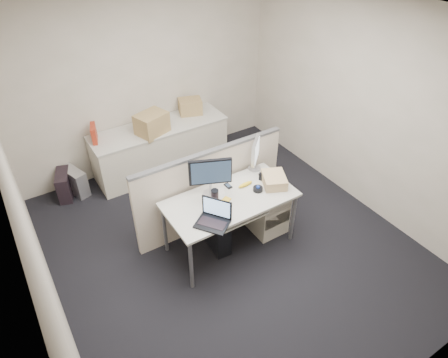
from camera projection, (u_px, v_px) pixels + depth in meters
floor at (230, 244)px, 4.96m from camera, size 4.00×4.50×0.01m
ceiling at (232, 17)px, 3.33m from camera, size 4.00×4.50×0.01m
wall_back at (145, 79)px, 5.67m from camera, size 4.00×0.02×2.70m
wall_front at (417, 311)px, 2.62m from camera, size 4.00×0.02×2.70m
wall_left at (28, 223)px, 3.29m from camera, size 0.02×4.50×2.70m
wall_right at (364, 106)px, 5.00m from camera, size 0.02×4.50×2.70m
desk at (230, 203)px, 4.56m from camera, size 1.50×0.75×0.73m
keyboard_tray at (239, 215)px, 4.46m from camera, size 0.62×0.32×0.02m
drawer_pedestal at (264, 206)px, 5.03m from camera, size 0.40×0.55×0.65m
cubicle_partition at (210, 190)px, 4.93m from camera, size 2.00×0.06×1.10m
back_counter at (161, 148)px, 6.04m from camera, size 2.00×0.60×0.72m
monitor_main at (210, 178)px, 4.43m from camera, size 0.51×0.36×0.48m
monitor_small at (255, 155)px, 4.85m from camera, size 0.36×0.36×0.41m
laptop at (212, 216)px, 4.10m from camera, size 0.40×0.42×0.25m
trackball at (258, 189)px, 4.62m from camera, size 0.12×0.12×0.04m
desk_phone at (268, 176)px, 4.81m from camera, size 0.24×0.23×0.06m
paper_stack at (216, 196)px, 4.54m from camera, size 0.32×0.34×0.01m
sticky_pad at (226, 200)px, 4.49m from camera, size 0.11×0.11×0.01m
travel_mug at (215, 197)px, 4.40m from camera, size 0.11×0.11×0.17m
banana at (245, 184)px, 4.69m from camera, size 0.20×0.06×0.04m
cellphone at (228, 186)px, 4.69m from camera, size 0.06×0.11×0.01m
manila_folders at (274, 180)px, 4.69m from camera, size 0.37×0.41×0.12m
keyboard at (233, 213)px, 4.45m from camera, size 0.44×0.29×0.02m
pc_tower_desk at (216, 232)px, 4.81m from camera, size 0.23×0.48×0.43m
pc_tower_spare_dark at (65, 185)px, 5.59m from camera, size 0.29×0.45×0.39m
pc_tower_spare_silver at (75, 181)px, 5.66m from camera, size 0.28×0.45×0.39m
cardboard_box_left at (152, 124)px, 5.59m from camera, size 0.50×0.43×0.32m
cardboard_box_right at (190, 107)px, 6.09m from camera, size 0.41×0.36×0.24m
red_binder at (94, 134)px, 5.44m from camera, size 0.14×0.28×0.25m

